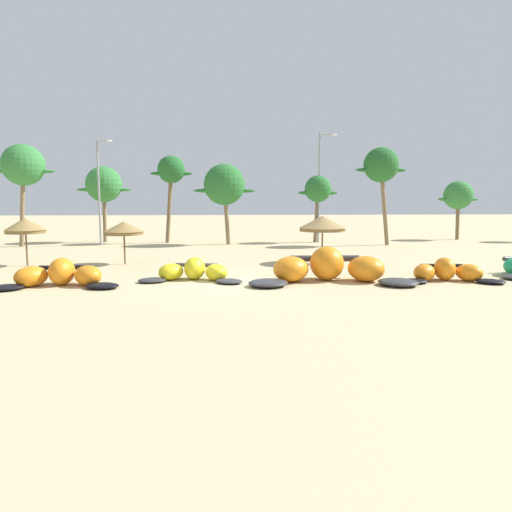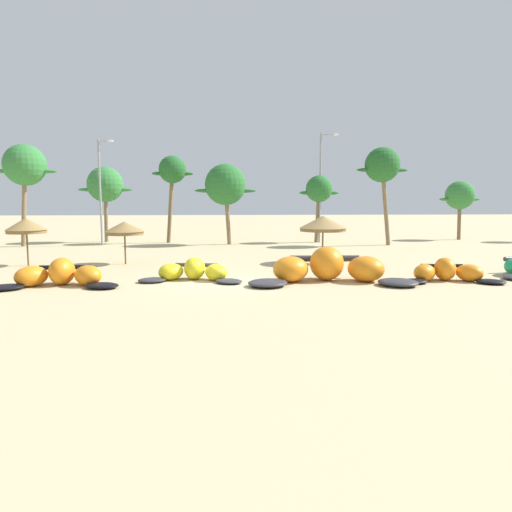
% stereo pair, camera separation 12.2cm
% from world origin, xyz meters
% --- Properties ---
extents(ground_plane, '(260.00, 260.00, 0.00)m').
position_xyz_m(ground_plane, '(0.00, 0.00, 0.00)').
color(ground_plane, '#C6B284').
extents(kite_left, '(5.85, 2.73, 1.24)m').
position_xyz_m(kite_left, '(-7.37, -0.29, 0.47)').
color(kite_left, black).
rests_on(kite_left, ground).
extents(kite_left_of_center, '(5.16, 2.81, 1.09)m').
position_xyz_m(kite_left_of_center, '(-1.44, 0.70, 0.42)').
color(kite_left_of_center, '#333338').
rests_on(kite_left_of_center, ground).
extents(kite_center, '(8.13, 3.88, 1.64)m').
position_xyz_m(kite_center, '(4.98, -0.24, 0.63)').
color(kite_center, '#333338').
rests_on(kite_center, ground).
extents(kite_right_of_center, '(5.00, 2.61, 1.11)m').
position_xyz_m(kite_right_of_center, '(10.67, -0.61, 0.42)').
color(kite_right_of_center, black).
rests_on(kite_right_of_center, ground).
extents(beach_umbrella_near_van, '(2.33, 2.33, 2.87)m').
position_xyz_m(beach_umbrella_near_van, '(-11.57, 6.72, 2.41)').
color(beach_umbrella_near_van, brown).
rests_on(beach_umbrella_near_van, ground).
extents(beach_umbrella_middle, '(2.41, 2.41, 2.62)m').
position_xyz_m(beach_umbrella_middle, '(-5.92, 7.02, 2.21)').
color(beach_umbrella_middle, brown).
rests_on(beach_umbrella_middle, ground).
extents(beach_umbrella_near_palms, '(2.98, 2.98, 2.96)m').
position_xyz_m(beach_umbrella_near_palms, '(6.28, 6.42, 2.48)').
color(beach_umbrella_near_palms, brown).
rests_on(beach_umbrella_near_palms, ground).
extents(palm_leftmost, '(5.31, 3.54, 8.78)m').
position_xyz_m(palm_leftmost, '(-16.71, 19.71, 6.93)').
color(palm_leftmost, '#7F6647').
rests_on(palm_leftmost, ground).
extents(palm_left, '(5.12, 3.41, 7.26)m').
position_xyz_m(palm_left, '(-10.99, 23.75, 5.50)').
color(palm_left, '#7F6647').
rests_on(palm_left, ground).
extents(palm_left_of_gap, '(3.87, 2.58, 8.20)m').
position_xyz_m(palm_left_of_gap, '(-4.43, 22.31, 6.72)').
color(palm_left_of_gap, brown).
rests_on(palm_left_of_gap, ground).
extents(palm_center_left, '(5.57, 3.71, 7.28)m').
position_xyz_m(palm_center_left, '(0.50, 20.03, 5.38)').
color(palm_center_left, '#7F6647').
rests_on(palm_center_left, ground).
extents(palm_center_right, '(3.83, 2.56, 6.40)m').
position_xyz_m(palm_center_right, '(9.49, 21.67, 5.01)').
color(palm_center_right, '#7F6647').
rests_on(palm_center_right, ground).
extents(palm_right_of_gap, '(4.61, 3.08, 8.65)m').
position_xyz_m(palm_right_of_gap, '(14.31, 18.07, 7.00)').
color(palm_right_of_gap, '#7F6647').
rests_on(palm_right_of_gap, ground).
extents(palm_right, '(4.37, 2.92, 6.05)m').
position_xyz_m(palm_right, '(24.63, 23.46, 4.52)').
color(palm_right, brown).
rests_on(palm_right, ground).
extents(lamppost_west_center, '(1.41, 0.24, 9.31)m').
position_xyz_m(lamppost_west_center, '(-10.46, 20.05, 5.15)').
color(lamppost_west_center, gray).
rests_on(lamppost_west_center, ground).
extents(lamppost_east_center, '(1.78, 0.24, 10.33)m').
position_xyz_m(lamppost_east_center, '(9.66, 21.43, 5.71)').
color(lamppost_east_center, gray).
rests_on(lamppost_east_center, ground).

